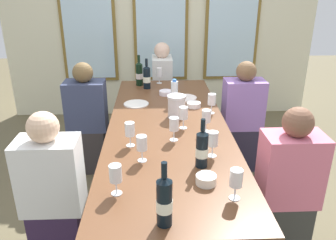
# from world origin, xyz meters

# --- Properties ---
(ground_plane) EXTENTS (12.00, 12.00, 0.00)m
(ground_plane) POSITION_xyz_m (0.00, 0.00, 0.00)
(ground_plane) COLOR brown
(back_wall_with_windows) EXTENTS (4.14, 0.10, 2.90)m
(back_wall_with_windows) POSITION_xyz_m (0.00, 2.20, 1.45)
(back_wall_with_windows) COLOR beige
(back_wall_with_windows) RESTS_ON ground
(dining_table) EXTENTS (0.94, 2.58, 0.74)m
(dining_table) POSITION_xyz_m (0.00, 0.00, 0.67)
(dining_table) COLOR brown
(dining_table) RESTS_ON ground
(white_plate_0) EXTENTS (0.23, 0.23, 0.01)m
(white_plate_0) POSITION_xyz_m (-0.27, 0.50, 0.74)
(white_plate_0) COLOR white
(white_plate_0) RESTS_ON dining_table
(white_plate_1) EXTENTS (0.22, 0.22, 0.01)m
(white_plate_1) POSITION_xyz_m (0.20, 0.66, 0.74)
(white_plate_1) COLOR white
(white_plate_1) RESTS_ON dining_table
(metal_pitcher) EXTENTS (0.16, 0.16, 0.19)m
(metal_pitcher) POSITION_xyz_m (0.08, 0.17, 0.84)
(metal_pitcher) COLOR silver
(metal_pitcher) RESTS_ON dining_table
(wine_bottle_0) EXTENTS (0.08, 0.08, 0.32)m
(wine_bottle_0) POSITION_xyz_m (0.18, -0.64, 0.86)
(wine_bottle_0) COLOR black
(wine_bottle_0) RESTS_ON dining_table
(wine_bottle_1) EXTENTS (0.08, 0.08, 0.33)m
(wine_bottle_1) POSITION_xyz_m (-0.26, 1.12, 0.87)
(wine_bottle_1) COLOR black
(wine_bottle_1) RESTS_ON dining_table
(wine_bottle_2) EXTENTS (0.08, 0.08, 0.33)m
(wine_bottle_2) POSITION_xyz_m (-0.07, -1.17, 0.87)
(wine_bottle_2) COLOR black
(wine_bottle_2) RESTS_ON dining_table
(wine_bottle_3) EXTENTS (0.08, 0.08, 0.32)m
(wine_bottle_3) POSITION_xyz_m (-0.18, 1.00, 0.86)
(wine_bottle_3) COLOR black
(wine_bottle_3) RESTS_ON dining_table
(tasting_bowl_0) EXTENTS (0.13, 0.13, 0.04)m
(tasting_bowl_0) POSITION_xyz_m (0.25, 0.41, 0.76)
(tasting_bowl_0) COLOR white
(tasting_bowl_0) RESTS_ON dining_table
(tasting_bowl_1) EXTENTS (0.12, 0.12, 0.05)m
(tasting_bowl_1) POSITION_xyz_m (0.18, -0.84, 0.77)
(tasting_bowl_1) COLOR white
(tasting_bowl_1) RESTS_ON dining_table
(tasting_bowl_2) EXTENTS (0.13, 0.13, 0.04)m
(tasting_bowl_2) POSITION_xyz_m (0.01, 0.77, 0.76)
(tasting_bowl_2) COLOR white
(tasting_bowl_2) RESTS_ON dining_table
(water_bottle) EXTENTS (0.06, 0.06, 0.24)m
(water_bottle) POSITION_xyz_m (0.08, 0.49, 0.85)
(water_bottle) COLOR white
(water_bottle) RESTS_ON dining_table
(wine_glass_0) EXTENTS (0.07, 0.07, 0.17)m
(wine_glass_0) POSITION_xyz_m (-0.19, -0.56, 0.86)
(wine_glass_0) COLOR white
(wine_glass_0) RESTS_ON dining_table
(wine_glass_1) EXTENTS (0.07, 0.07, 0.17)m
(wine_glass_1) POSITION_xyz_m (0.27, -0.52, 0.86)
(wine_glass_1) COLOR white
(wine_glass_1) RESTS_ON dining_table
(wine_glass_2) EXTENTS (0.07, 0.07, 0.17)m
(wine_glass_2) POSITION_xyz_m (0.12, -0.05, 0.86)
(wine_glass_2) COLOR white
(wine_glass_2) RESTS_ON dining_table
(wine_glass_3) EXTENTS (0.07, 0.07, 0.17)m
(wine_glass_3) POSITION_xyz_m (0.38, 0.25, 0.86)
(wine_glass_3) COLOR white
(wine_glass_3) RESTS_ON dining_table
(wine_glass_4) EXTENTS (0.07, 0.07, 0.17)m
(wine_glass_4) POSITION_xyz_m (0.03, -0.27, 0.86)
(wine_glass_4) COLOR white
(wine_glass_4) RESTS_ON dining_table
(wine_glass_5) EXTENTS (0.07, 0.07, 0.17)m
(wine_glass_5) POSITION_xyz_m (0.28, -0.13, 0.86)
(wine_glass_5) COLOR white
(wine_glass_5) RESTS_ON dining_table
(wine_glass_6) EXTENTS (0.07, 0.07, 0.17)m
(wine_glass_6) POSITION_xyz_m (-0.32, -0.91, 0.86)
(wine_glass_6) COLOR white
(wine_glass_6) RESTS_ON dining_table
(wine_glass_7) EXTENTS (0.07, 0.07, 0.17)m
(wine_glass_7) POSITION_xyz_m (-0.04, 1.19, 0.86)
(wine_glass_7) COLOR white
(wine_glass_7) RESTS_ON dining_table
(wine_glass_8) EXTENTS (0.07, 0.07, 0.17)m
(wine_glass_8) POSITION_xyz_m (0.31, -0.98, 0.86)
(wine_glass_8) COLOR white
(wine_glass_8) RESTS_ON dining_table
(wine_glass_9) EXTENTS (0.07, 0.07, 0.17)m
(wine_glass_9) POSITION_xyz_m (-0.28, -0.34, 0.86)
(wine_glass_9) COLOR white
(wine_glass_9) RESTS_ON dining_table
(seated_person_0) EXTENTS (0.38, 0.24, 1.11)m
(seated_person_0) POSITION_xyz_m (-0.76, -0.63, 0.53)
(seated_person_0) COLOR #312140
(seated_person_0) RESTS_ON ground
(seated_person_1) EXTENTS (0.38, 0.24, 1.11)m
(seated_person_1) POSITION_xyz_m (0.76, -0.62, 0.53)
(seated_person_1) COLOR #363734
(seated_person_1) RESTS_ON ground
(seated_person_2) EXTENTS (0.38, 0.24, 1.11)m
(seated_person_2) POSITION_xyz_m (-0.76, 0.62, 0.53)
(seated_person_2) COLOR #312D2D
(seated_person_2) RESTS_ON ground
(seated_person_3) EXTENTS (0.38, 0.24, 1.11)m
(seated_person_3) POSITION_xyz_m (0.76, 0.60, 0.53)
(seated_person_3) COLOR #272436
(seated_person_3) RESTS_ON ground
(seated_person_4) EXTENTS (0.24, 0.38, 1.11)m
(seated_person_4) POSITION_xyz_m (0.00, 1.64, 0.53)
(seated_person_4) COLOR #2A2431
(seated_person_4) RESTS_ON ground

